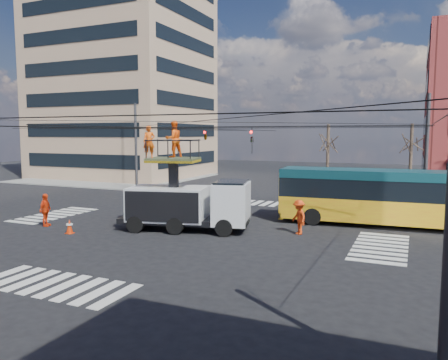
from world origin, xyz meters
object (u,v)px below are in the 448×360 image
flagger (299,217)px  traffic_cone (70,226)px  utility_truck (188,194)px  city_bus (398,197)px  worker_ground (45,210)px

flagger → traffic_cone: bearing=-108.7°
utility_truck → city_bus: 11.82m
city_bus → traffic_cone: city_bus is taller
utility_truck → city_bus: size_ratio=0.55×
city_bus → traffic_cone: 18.13m
city_bus → worker_ground: (-18.39, -7.87, -0.79)m
worker_ground → traffic_cone: bearing=-126.1°
city_bus → flagger: bearing=-142.6°
utility_truck → traffic_cone: utility_truck is taller
flagger → city_bus: bearing=89.2°
city_bus → traffic_cone: bearing=-154.5°
utility_truck → traffic_cone: bearing=-162.0°
traffic_cone → flagger: 12.11m
flagger → utility_truck: bearing=-117.7°
utility_truck → worker_ground: (-7.90, -2.41, -1.05)m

